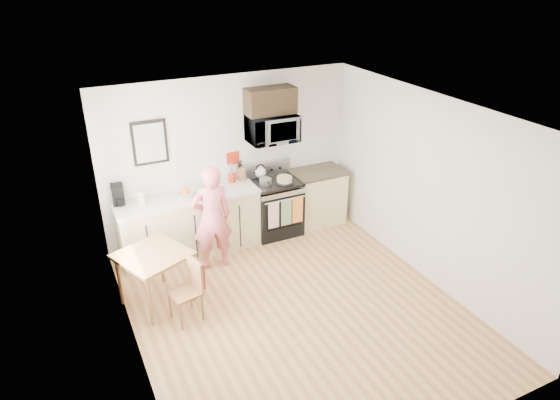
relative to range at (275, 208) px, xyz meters
name	(u,v)px	position (x,y,z in m)	size (l,w,h in m)	color
floor	(297,309)	(-0.63, -1.98, -0.44)	(4.60, 4.60, 0.00)	#995F3B
back_wall	(230,158)	(-0.63, 0.32, 0.86)	(4.00, 0.04, 2.60)	silver
front_wall	(430,341)	(-0.63, -4.28, 0.86)	(4.00, 0.04, 2.60)	silver
left_wall	(127,261)	(-2.63, -1.98, 0.86)	(0.04, 4.60, 2.60)	silver
right_wall	(430,190)	(1.37, -1.98, 0.86)	(0.04, 4.60, 2.60)	silver
ceiling	(300,115)	(-0.63, -1.98, 2.16)	(4.00, 4.60, 0.04)	white
window	(114,208)	(-2.59, -1.18, 1.11)	(0.06, 1.40, 1.50)	silver
cabinet_left	(190,225)	(-1.43, 0.02, 0.01)	(2.10, 0.60, 0.90)	#D5C388
countertop_left	(187,197)	(-1.43, 0.02, 0.48)	(2.14, 0.64, 0.04)	beige
cabinet_right	(317,197)	(0.80, 0.02, 0.01)	(0.84, 0.60, 0.90)	#D5C388
countertop_right	(318,172)	(0.80, 0.02, 0.48)	(0.88, 0.64, 0.04)	black
range	(275,208)	(0.00, 0.00, 0.00)	(0.76, 0.70, 1.16)	black
microwave	(272,128)	(0.00, 0.10, 1.32)	(0.76, 0.51, 0.42)	#B1B2B6
upper_cabinet	(270,101)	(0.00, 0.15, 1.74)	(0.76, 0.35, 0.40)	black
wall_art	(150,143)	(-1.83, 0.30, 1.31)	(0.50, 0.04, 0.65)	black
wall_trivet	(233,158)	(-0.58, 0.31, 0.86)	(0.20, 0.02, 0.20)	#AF220F
person	(212,218)	(-1.25, -0.53, 0.36)	(0.58, 0.38, 1.59)	#D03951
dining_table	(153,259)	(-2.21, -1.03, 0.23)	(0.91, 0.91, 0.75)	brown
chair	(192,281)	(-1.85, -1.52, 0.10)	(0.45, 0.42, 0.83)	brown
knife_block	(241,173)	(-0.48, 0.24, 0.61)	(0.10, 0.14, 0.22)	brown
utensil_crock	(232,175)	(-0.65, 0.21, 0.63)	(0.11, 0.11, 0.32)	#AF220F
fruit_bowl	(187,192)	(-1.42, 0.07, 0.55)	(0.31, 0.31, 0.11)	white
milk_carton	(141,198)	(-2.10, 0.01, 0.61)	(0.08, 0.08, 0.22)	tan
coffee_maker	(118,195)	(-2.38, 0.20, 0.64)	(0.19, 0.26, 0.30)	black
bread_bag	(207,196)	(-1.20, -0.19, 0.56)	(0.29, 0.14, 0.11)	tan
cake	(284,180)	(0.10, -0.13, 0.53)	(0.29, 0.29, 0.10)	black
kettle	(260,172)	(-0.15, 0.22, 0.59)	(0.18, 0.18, 0.23)	white
pot	(265,182)	(-0.20, -0.07, 0.54)	(0.19, 0.33, 0.10)	#B1B2B6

